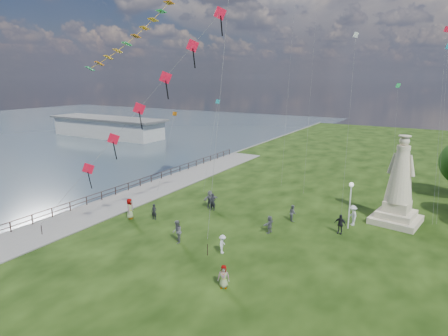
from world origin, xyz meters
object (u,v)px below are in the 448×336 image
Objects in this scene: person_8 at (353,215)px; pier_pavilion at (107,127)px; person_0 at (154,212)px; person_6 at (213,202)px; person_1 at (177,232)px; person_10 at (130,209)px; person_2 at (223,244)px; person_9 at (340,224)px; statue at (399,191)px; lamppost at (351,196)px; person_7 at (293,213)px; person_11 at (270,224)px; person_5 at (210,199)px; person_4 at (224,276)px.

pier_pavilion is at bearing -146.17° from person_8.
person_0 is 5.95m from person_6.
person_10 reaches higher than person_1.
person_2 is (9.02, -2.71, -0.02)m from person_0.
person_6 is 12.38m from person_9.
statue is 4.14× the size of person_10.
lamppost is 2.88× the size of person_2.
lamppost is at bearing -117.07° from person_7.
statue is (63.85, -24.79, 1.20)m from pier_pavilion.
person_1 is 7.96m from person_6.
pier_pavilion reaches higher than person_11.
person_11 is at bearing -85.17° from person_5.
person_0 is 10.86m from person_11.
lamppost reaches higher than person_8.
lamppost reaches higher than pier_pavilion.
pier_pavilion is at bearing 39.10° from person_2.
lamppost is at bearing -51.72° from person_2.
person_5 is 8.58m from person_7.
person_4 is 14.17m from person_6.
lamppost is at bearing -92.16° from person_10.
statue is 17.17m from person_2.
lamppost is at bearing -124.46° from statue.
person_6 is (-16.18, -5.75, -2.18)m from statue.
statue is at bearing 46.79° from lamppost.
person_0 is 9.42m from person_2.
person_5 is (2.73, 5.44, 0.15)m from person_0.
person_9 is at bearing 90.89° from person_1.
person_4 is (6.57, -3.82, -0.18)m from person_1.
pier_pavilion is at bearing -111.61° from person_11.
person_2 is 5.55m from person_11.
person_10 is 1.28× the size of person_11.
person_11 is at bearing 6.19° from person_0.
person_6 reaches higher than person_0.
person_10 is at bearing -141.83° from person_6.
person_2 is at bearing 56.35° from person_1.
person_8 is at bearing -89.79° from person_10.
statue is 5.34× the size of person_0.
person_5 is at bearing 22.35° from person_2.
person_7 is at bearing -143.68° from statue.
person_7 is at bearing 177.99° from person_11.
pier_pavilion reaches higher than person_1.
person_10 is at bearing -156.73° from lamppost.
person_5 is (-13.42, -1.52, -2.14)m from lamppost.
person_11 is at bearing 97.88° from person_1.
person_0 is 16.70m from person_9.
person_11 is (54.80, -32.78, -1.08)m from pier_pavilion.
person_0 is at bearing -157.88° from person_1.
person_0 is 0.80× the size of person_1.
pier_pavilion is 20.46× the size of person_2.
person_6 is (-1.52, 7.82, -0.07)m from person_1.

